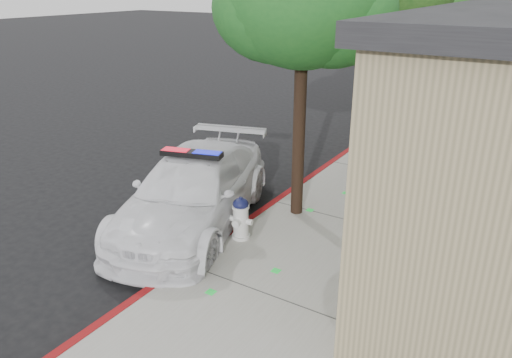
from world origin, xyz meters
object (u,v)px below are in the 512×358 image
Objects in this scene: fire_hydrant at (241,218)px; street_tree_far at (451,1)px; police_car at (193,191)px; street_tree_near at (303,4)px.

street_tree_far reaches higher than fire_hydrant.
fire_hydrant is at bearing -25.80° from police_car.
street_tree_far is at bearing 60.43° from police_car.
street_tree_near is at bearing 22.52° from police_car.
street_tree_far is (0.65, 8.72, -0.21)m from street_tree_near.
fire_hydrant is at bearing -103.26° from street_tree_near.
street_tree_far is at bearing 77.28° from fire_hydrant.
street_tree_near reaches higher than street_tree_far.
police_car is 1.28m from fire_hydrant.
street_tree_near is 1.06× the size of street_tree_far.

